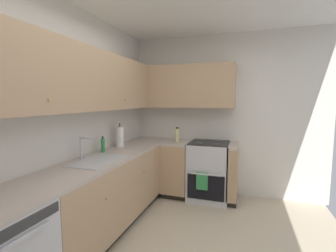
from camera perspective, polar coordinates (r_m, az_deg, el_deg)
The scene contains 14 objects.
wall_back at distance 2.70m, azimuth -26.26°, elevation 0.16°, with size 4.23×0.05×2.62m, color silver.
wall_right at distance 4.03m, azimuth 13.32°, elevation 2.42°, with size 0.05×3.14×2.62m, color silver.
lower_cabinets_back at distance 3.05m, azimuth -14.87°, elevation -15.80°, with size 2.05×0.62×0.86m.
countertop_back at distance 2.91m, azimuth -15.10°, elevation -7.67°, with size 3.26×0.60×0.04m, color #B7A89E.
lower_cabinets_right at distance 3.94m, azimuth 5.55°, elevation -10.51°, with size 0.62×1.18×0.86m.
countertop_right at distance 3.83m, azimuth 5.61°, elevation -4.14°, with size 0.60×1.18×0.03m.
oven_range at distance 3.90m, azimuth 9.85°, elevation -10.43°, with size 0.68×0.62×1.05m.
upper_cabinets_back at distance 2.79m, azimuth -19.92°, elevation 10.44°, with size 2.94×0.34×0.69m.
upper_cabinets_right at distance 3.96m, azimuth 3.39°, elevation 9.43°, with size 0.32×1.70×0.69m.
sink at distance 2.77m, azimuth -16.32°, elevation -8.86°, with size 0.65×0.40×0.10m.
faucet at distance 2.86m, azimuth -19.87°, elevation -4.63°, with size 0.07×0.16×0.25m.
soap_bottle at distance 3.18m, azimuth -15.40°, elevation -4.46°, with size 0.05×0.05×0.21m.
paper_towel_roll at distance 3.50m, azimuth -11.49°, elevation -2.51°, with size 0.11×0.11×0.35m.
oil_bottle at distance 3.87m, azimuth 2.20°, elevation -2.12°, with size 0.07×0.07×0.23m.
Camera 1 is at (-1.91, -0.35, 1.57)m, focal length 25.34 mm.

